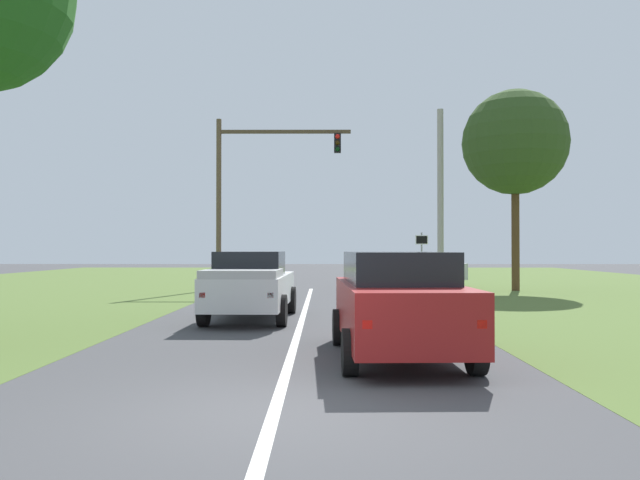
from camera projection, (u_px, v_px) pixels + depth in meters
ground_plane at (305, 310)px, 20.00m from camera, size 120.00×120.00×0.00m
lane_centre_stripe at (282, 385)px, 9.00m from camera, size 0.16×43.10×0.01m
red_suv_near at (398, 301)px, 11.29m from camera, size 2.28×5.03×1.87m
pickup_truck_lead at (251, 285)px, 17.23m from camera, size 2.28×5.29×1.86m
traffic_light at (251, 179)px, 30.04m from camera, size 6.37×0.40×8.08m
keep_moving_sign at (422, 253)px, 30.00m from camera, size 0.60×0.09×2.70m
oak_tree_right at (515, 143)px, 29.26m from camera, size 4.83×4.83×9.26m
crossing_suv_far at (420, 268)px, 33.08m from camera, size 4.69×2.25×1.71m
utility_pole_right at (440, 200)px, 28.85m from camera, size 0.28×0.28×8.29m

